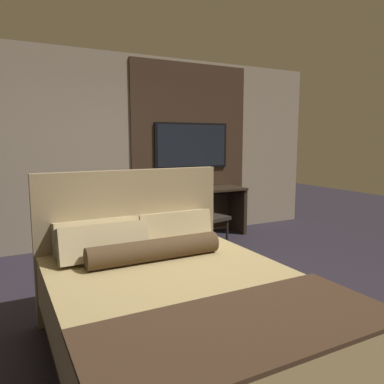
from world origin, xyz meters
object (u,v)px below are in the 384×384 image
at_px(desk, 198,205).
at_px(tv, 192,146).
at_px(vase_tall, 205,180).
at_px(bed, 177,312).
at_px(vase_short, 179,184).
at_px(desk_chair, 206,211).

xyz_separation_m(desk, tv, (-0.00, 0.22, 0.94)).
height_order(desk, vase_tall, vase_tall).
height_order(bed, tv, tv).
bearing_deg(tv, bed, -119.30).
bearing_deg(vase_short, tv, 34.09).
bearing_deg(desk_chair, bed, -137.59).
bearing_deg(vase_tall, desk, -153.35).
height_order(bed, vase_short, bed).
relative_size(tv, vase_short, 6.75).
relative_size(tv, desk_chair, 1.47).
relative_size(desk_chair, vase_short, 4.59).
bearing_deg(vase_short, desk_chair, -68.15).
distance_m(desk, vase_tall, 0.43).
relative_size(bed, desk_chair, 2.45).
bearing_deg(bed, vase_short, 64.13).
xyz_separation_m(desk_chair, vase_short, (-0.20, 0.51, 0.35)).
relative_size(desk, desk_chair, 1.74).
bearing_deg(desk_chair, vase_tall, 48.09).
height_order(tv, vase_tall, tv).
bearing_deg(vase_short, desk, 3.97).
height_order(desk_chair, vase_tall, vase_tall).
height_order(vase_tall, vase_short, vase_tall).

